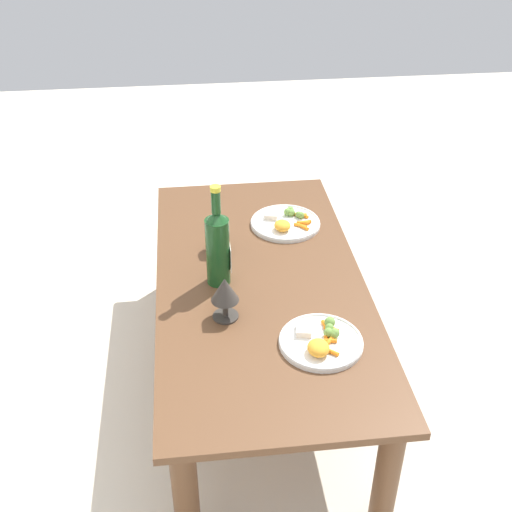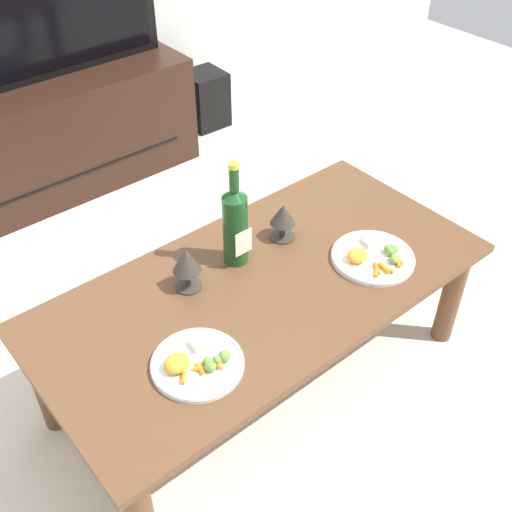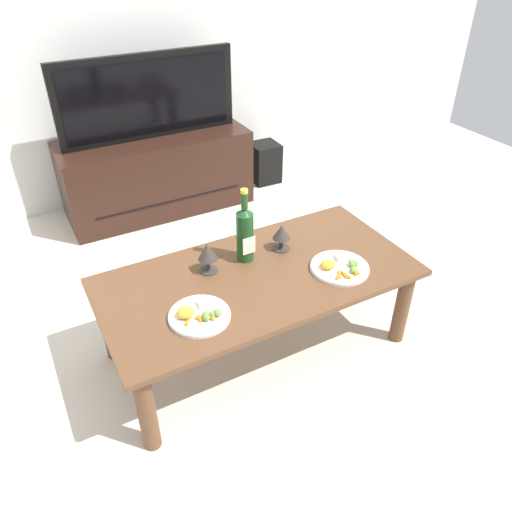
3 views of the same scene
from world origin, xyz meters
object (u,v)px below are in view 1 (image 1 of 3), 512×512
wine_bottle (218,245)px  goblet_right (217,230)px  dinner_plate_left (321,341)px  dinner_plate_right (286,222)px  goblet_left (225,292)px  dining_table (260,296)px

wine_bottle → goblet_right: (0.18, -0.01, -0.06)m
dinner_plate_left → dinner_plate_right: size_ratio=0.94×
goblet_right → goblet_left: bearing=-180.0°
dinner_plate_left → goblet_left: bearing=59.2°
dinner_plate_right → wine_bottle: bearing=140.4°
goblet_left → dinner_plate_left: (-0.16, -0.26, -0.08)m
wine_bottle → goblet_left: wine_bottle is taller
goblet_left → dinner_plate_left: 0.32m
dining_table → dinner_plate_left: (-0.33, -0.13, 0.08)m
goblet_right → dinner_plate_left: bearing=-153.5°
wine_bottle → dinner_plate_left: 0.45m
goblet_left → goblet_right: (0.37, 0.00, -0.01)m
wine_bottle → dinner_plate_right: 0.44m
dinner_plate_left → dinner_plate_right: bearing=-0.1°
goblet_left → dinner_plate_left: bearing=-120.8°
goblet_right → dinner_plate_left: size_ratio=0.52×
dining_table → dinner_plate_left: dinner_plate_left is taller
goblet_left → dinner_plate_right: size_ratio=0.55×
dinner_plate_left → dinner_plate_right: (0.67, -0.00, -0.00)m
dinner_plate_left → dinner_plate_right: dinner_plate_left is taller
goblet_right → wine_bottle: bearing=177.7°
dining_table → goblet_right: size_ratio=10.83×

